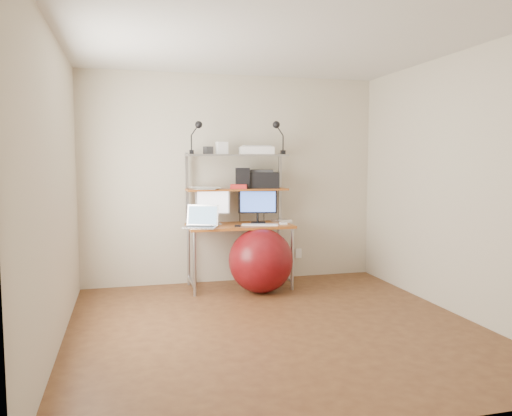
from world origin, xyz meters
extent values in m
plane|color=brown|center=(0.00, 0.00, 0.00)|extent=(3.60, 3.60, 0.00)
plane|color=silver|center=(0.00, 0.00, 2.50)|extent=(3.60, 3.60, 0.00)
plane|color=beige|center=(0.00, 1.80, 1.25)|extent=(3.60, 0.00, 3.60)
plane|color=beige|center=(0.00, -1.80, 1.25)|extent=(3.60, 0.00, 3.60)
plane|color=beige|center=(-1.80, 0.00, 1.25)|extent=(0.00, 3.60, 3.60)
plane|color=beige|center=(1.80, 0.00, 1.25)|extent=(0.00, 3.60, 3.60)
cube|color=#AD5F21|center=(0.00, 1.44, 0.72)|extent=(1.20, 0.60, 0.03)
cylinder|color=#A4A4A8|center=(-0.56, 1.18, 0.35)|extent=(0.04, 0.04, 0.71)
cylinder|color=#A4A4A8|center=(-0.56, 1.70, 0.35)|extent=(0.04, 0.04, 0.71)
cylinder|color=#A4A4A8|center=(0.56, 1.18, 0.35)|extent=(0.04, 0.04, 0.71)
cylinder|color=#A4A4A8|center=(0.56, 1.70, 0.35)|extent=(0.04, 0.04, 0.71)
cube|color=#A4A4A8|center=(-0.57, 1.70, 1.15)|extent=(0.03, 0.04, 0.84)
cube|color=#A4A4A8|center=(0.57, 1.70, 1.15)|extent=(0.03, 0.04, 0.84)
cube|color=#AD5F21|center=(0.00, 1.57, 1.14)|extent=(1.18, 0.34, 0.02)
cube|color=#A4A4A8|center=(0.00, 1.57, 1.54)|extent=(1.18, 0.34, 0.02)
cube|color=white|center=(0.85, 1.79, 0.30)|extent=(0.08, 0.01, 0.12)
cube|color=#BBBABF|center=(-0.29, 1.52, 0.75)|extent=(0.18, 0.15, 0.01)
cylinder|color=#BBBABF|center=(-0.29, 1.54, 0.80)|extent=(0.03, 0.03, 0.10)
cube|color=#BBBABF|center=(-0.29, 1.54, 1.00)|extent=(0.40, 0.04, 0.30)
plane|color=white|center=(-0.29, 1.53, 1.00)|extent=(0.36, 0.01, 0.36)
cube|color=black|center=(0.24, 1.52, 0.75)|extent=(0.19, 0.16, 0.01)
cylinder|color=black|center=(0.24, 1.54, 0.81)|extent=(0.03, 0.03, 0.10)
cube|color=black|center=(0.24, 1.54, 0.99)|extent=(0.45, 0.14, 0.28)
plane|color=#426BE2|center=(0.24, 1.52, 0.99)|extent=(0.40, 0.10, 0.41)
cube|color=silver|center=(-0.47, 1.27, 0.75)|extent=(0.42, 0.36, 0.02)
cube|color=#2D2D30|center=(-0.47, 1.27, 0.76)|extent=(0.33, 0.25, 0.00)
cube|color=silver|center=(-0.43, 1.39, 0.87)|extent=(0.35, 0.20, 0.23)
plane|color=#759EC4|center=(-0.43, 1.39, 0.87)|extent=(0.33, 0.20, 0.31)
cube|color=white|center=(0.21, 1.32, 0.75)|extent=(0.43, 0.23, 0.01)
cube|color=white|center=(0.49, 1.32, 0.75)|extent=(0.09, 0.06, 0.02)
cube|color=silver|center=(0.54, 1.53, 0.76)|extent=(0.23, 0.23, 0.03)
cube|color=black|center=(-0.05, 1.30, 0.74)|extent=(0.09, 0.13, 0.01)
cube|color=black|center=(0.28, 1.61, 1.25)|extent=(0.52, 0.42, 0.19)
cube|color=#2D2D30|center=(0.28, 1.61, 1.35)|extent=(0.36, 0.30, 0.03)
cube|color=black|center=(0.06, 1.55, 1.27)|extent=(0.20, 0.20, 0.24)
cube|color=red|center=(0.01, 1.51, 1.18)|extent=(0.22, 0.18, 0.05)
cube|color=white|center=(0.23, 1.55, 1.59)|extent=(0.41, 0.28, 0.09)
cube|color=#BBBABF|center=(0.23, 1.55, 1.65)|extent=(0.34, 0.22, 0.01)
cube|color=white|center=(-0.18, 1.57, 1.62)|extent=(0.14, 0.12, 0.14)
cube|color=#2D2D30|center=(-0.33, 1.58, 1.60)|extent=(0.11, 0.11, 0.09)
cube|color=black|center=(-0.54, 1.48, 1.57)|extent=(0.05, 0.05, 0.05)
cylinder|color=black|center=(-0.54, 1.48, 1.68)|extent=(0.01, 0.01, 0.16)
sphere|color=black|center=(-0.46, 1.47, 1.88)|extent=(0.08, 0.08, 0.08)
cube|color=black|center=(0.54, 1.49, 1.57)|extent=(0.05, 0.06, 0.05)
cylinder|color=black|center=(0.54, 1.49, 1.68)|extent=(0.02, 0.02, 0.17)
sphere|color=black|center=(0.45, 1.48, 1.89)|extent=(0.09, 0.09, 0.09)
sphere|color=maroon|center=(0.18, 1.16, 0.36)|extent=(0.72, 0.72, 0.72)
cube|color=white|center=(-0.40, 1.59, 1.15)|extent=(0.25, 0.31, 0.00)
cube|color=white|center=(-0.34, 1.52, 1.16)|extent=(0.30, 0.34, 0.00)
cube|color=white|center=(-0.40, 1.61, 1.16)|extent=(0.26, 0.32, 0.00)
cube|color=white|center=(-0.31, 1.55, 1.17)|extent=(0.22, 0.29, 0.00)
cube|color=white|center=(-0.40, 1.57, 1.17)|extent=(0.32, 0.35, 0.00)
camera|label=1|loc=(-1.26, -4.15, 1.47)|focal=35.00mm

